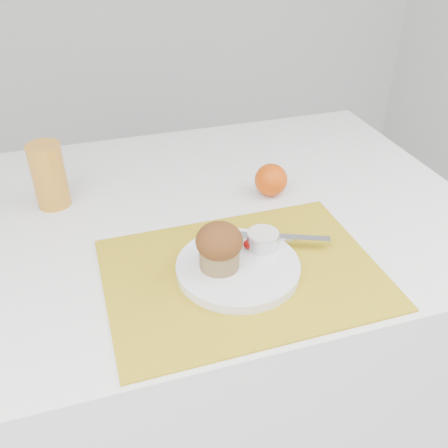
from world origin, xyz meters
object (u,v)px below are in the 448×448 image
object	(u,v)px
table	(189,341)
muffin	(219,246)
juice_glass	(49,176)
plate	(238,267)
orange	(271,180)

from	to	relation	value
table	muffin	world-z (taller)	muffin
juice_glass	muffin	size ratio (longest dim) A/B	1.65
plate	juice_glass	size ratio (longest dim) A/B	1.56
plate	muffin	world-z (taller)	muffin
plate	orange	distance (m)	0.28
muffin	table	bearing A→B (deg)	94.31
plate	muffin	size ratio (longest dim) A/B	2.58
plate	muffin	xyz separation A→B (m)	(-0.03, 0.00, 0.05)
table	juice_glass	size ratio (longest dim) A/B	8.89
muffin	juice_glass	bearing A→B (deg)	128.96
plate	juice_glass	xyz separation A→B (m)	(-0.29, 0.33, 0.05)
table	orange	bearing A→B (deg)	4.54
juice_glass	table	bearing A→B (deg)	-24.47
orange	muffin	size ratio (longest dim) A/B	0.85
table	plate	bearing A→B (deg)	-77.49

